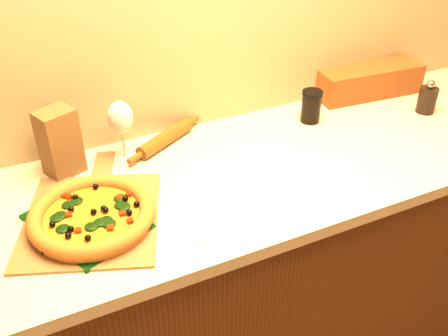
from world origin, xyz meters
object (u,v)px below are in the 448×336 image
(pizza_peel, at_px, (93,215))
(pepper_grinder, at_px, (427,99))
(wine_glass, at_px, (120,119))
(cutting_board, at_px, (86,223))
(dark_jar, at_px, (311,106))
(pizza, at_px, (92,215))
(rolling_pin, at_px, (165,138))

(pizza_peel, relative_size, pepper_grinder, 4.48)
(pepper_grinder, height_order, wine_glass, wine_glass)
(cutting_board, relative_size, dark_jar, 3.17)
(cutting_board, bearing_deg, wine_glass, 33.43)
(pizza, height_order, wine_glass, wine_glass)
(pizza_peel, xyz_separation_m, cutting_board, (-0.02, -0.03, 0.00))
(rolling_pin, xyz_separation_m, wine_glass, (-0.15, -0.02, 0.12))
(pizza, distance_m, wine_glass, 0.35)
(pizza_peel, height_order, dark_jar, dark_jar)
(pizza, height_order, dark_jar, dark_jar)
(rolling_pin, bearing_deg, cutting_board, -138.34)
(pizza, bearing_deg, dark_jar, 15.48)
(wine_glass, bearing_deg, pizza_peel, -123.23)
(cutting_board, bearing_deg, pizza_peel, 26.99)
(pepper_grinder, bearing_deg, cutting_board, -175.47)
(pizza, distance_m, pepper_grinder, 1.28)
(pepper_grinder, height_order, dark_jar, pepper_grinder)
(rolling_pin, height_order, dark_jar, dark_jar)
(pizza, relative_size, rolling_pin, 1.06)
(wine_glass, relative_size, dark_jar, 1.68)
(cutting_board, height_order, rolling_pin, rolling_pin)
(pizza, distance_m, cutting_board, 0.03)
(rolling_pin, distance_m, wine_glass, 0.19)
(pizza, bearing_deg, pizza_peel, 80.81)
(cutting_board, height_order, dark_jar, dark_jar)
(cutting_board, distance_m, rolling_pin, 0.45)
(cutting_board, height_order, wine_glass, wine_glass)
(pizza_peel, distance_m, pepper_grinder, 1.27)
(dark_jar, bearing_deg, wine_glass, 175.61)
(pepper_grinder, relative_size, rolling_pin, 0.41)
(pizza, bearing_deg, cutting_board, 156.92)
(rolling_pin, height_order, wine_glass, wine_glass)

